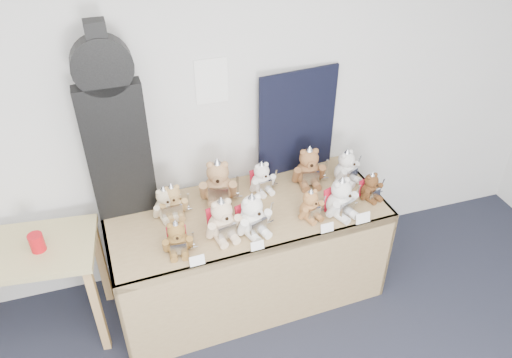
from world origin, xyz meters
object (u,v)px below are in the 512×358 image
object	(u,v)px
side_table	(22,265)
red_cup	(37,243)
teddy_front_far_right	(341,199)
teddy_front_far_left	(177,239)
teddy_front_right	(311,205)
teddy_back_end	(346,168)
teddy_front_centre	(253,216)
teddy_back_centre_right	(262,178)
teddy_back_left	(166,204)
display_table	(251,237)
guitar_case	(114,128)
teddy_front_end	(371,187)
teddy_back_far_left	(173,202)
teddy_back_right	(309,168)
teddy_back_centre_left	(218,183)
teddy_front_left	(222,220)

from	to	relation	value
side_table	red_cup	xyz separation A→B (m)	(0.13, -0.04, 0.18)
teddy_front_far_right	teddy_front_far_left	bearing A→B (deg)	160.72
teddy_front_right	teddy_back_end	xyz separation A→B (m)	(0.39, 0.30, 0.02)
teddy_front_centre	teddy_front_far_right	bearing A→B (deg)	-17.62
teddy_front_far_right	teddy_back_centre_right	bearing A→B (deg)	114.79
teddy_back_left	teddy_back_centre_right	size ratio (longest dim) A/B	0.99
display_table	teddy_front_far_right	distance (m)	0.64
teddy_back_centre_right	teddy_back_left	bearing A→B (deg)	176.07
teddy_front_far_left	red_cup	bearing A→B (deg)	166.59
teddy_front_centre	teddy_back_centre_right	bearing A→B (deg)	47.01
display_table	side_table	bearing A→B (deg)	171.62
teddy_front_centre	teddy_front_right	size ratio (longest dim) A/B	1.34
guitar_case	teddy_front_end	xyz separation A→B (m)	(1.57, -0.36, -0.53)
teddy_front_far_right	teddy_back_far_left	bearing A→B (deg)	141.81
display_table	side_table	world-z (taller)	display_table
teddy_front_far_right	teddy_back_right	size ratio (longest dim) A/B	0.97
teddy_back_centre_left	teddy_back_right	bearing A→B (deg)	14.38
teddy_front_left	teddy_front_far_right	size ratio (longest dim) A/B	1.01
red_cup	teddy_back_centre_right	world-z (taller)	teddy_back_centre_right
teddy_back_left	red_cup	bearing A→B (deg)	174.36
red_cup	teddy_back_left	distance (m)	0.79
teddy_back_far_left	teddy_back_right	bearing A→B (deg)	2.67
teddy_front_far_left	teddy_front_right	world-z (taller)	teddy_front_far_left
teddy_back_left	teddy_front_far_left	bearing A→B (deg)	-99.54
guitar_case	red_cup	world-z (taller)	guitar_case
teddy_front_far_right	teddy_back_centre_right	size ratio (longest dim) A/B	1.22
teddy_front_left	teddy_back_centre_left	bearing A→B (deg)	70.40
red_cup	teddy_back_far_left	world-z (taller)	teddy_back_far_left
teddy_front_left	teddy_back_left	world-z (taller)	teddy_front_left
teddy_back_centre_left	teddy_front_far_right	bearing A→B (deg)	-13.78
teddy_front_right	teddy_front_end	xyz separation A→B (m)	(0.46, 0.06, -0.01)
display_table	teddy_back_left	xyz separation A→B (m)	(-0.51, 0.18, 0.26)
teddy_front_end	teddy_back_left	size ratio (longest dim) A/B	0.89
red_cup	guitar_case	bearing A→B (deg)	21.99
teddy_front_far_left	side_table	bearing A→B (deg)	166.65
teddy_front_far_right	teddy_back_right	xyz separation A→B (m)	(-0.07, 0.38, 0.00)
teddy_front_centre	teddy_back_left	xyz separation A→B (m)	(-0.49, 0.31, -0.02)
teddy_front_end	guitar_case	bearing A→B (deg)	150.26
teddy_front_far_right	teddy_front_right	bearing A→B (deg)	151.37
teddy_back_left	teddy_back_centre_left	bearing A→B (deg)	-2.30
red_cup	teddy_front_far_left	xyz separation A→B (m)	(0.80, -0.26, 0.04)
teddy_back_right	teddy_front_far_right	bearing A→B (deg)	-72.74
teddy_front_right	teddy_front_far_right	size ratio (longest dim) A/B	0.76
teddy_front_left	teddy_front_centre	world-z (taller)	teddy_front_centre
red_cup	teddy_back_right	world-z (taller)	teddy_back_right
teddy_back_centre_left	teddy_back_end	distance (m)	0.91
teddy_front_left	teddy_back_end	bearing A→B (deg)	7.78
teddy_front_end	teddy_back_centre_left	distance (m)	1.02
teddy_front_far_left	teddy_back_right	xyz separation A→B (m)	(1.00, 0.41, 0.03)
teddy_front_end	teddy_back_centre_right	size ratio (longest dim) A/B	0.88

